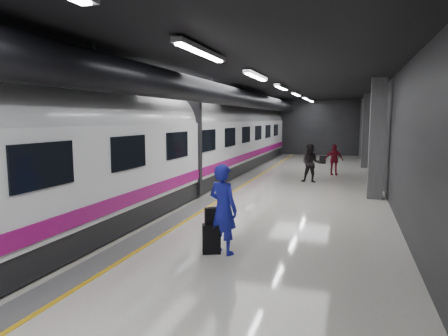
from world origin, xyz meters
The scene contains 9 objects.
ground centered at (0.00, 0.00, 0.00)m, with size 40.00×40.00×0.00m, color silver.
platform_hall centered at (-0.29, 0.96, 3.54)m, with size 10.02×40.02×4.51m.
train centered at (-3.25, 0.00, 2.07)m, with size 3.05×38.00×4.05m.
traveler_main centered at (0.96, -5.68, 1.01)m, with size 0.74×0.48×2.02m, color #1A2EC9.
suitcase_main centered at (0.71, -5.76, 0.33)m, with size 0.40×0.26×0.66m, color black.
shoulder_bag centered at (0.68, -5.72, 0.84)m, with size 0.28×0.15×0.37m, color black.
traveler_far_a centered at (1.87, 5.08, 0.92)m, with size 0.89×0.69×1.83m, color black.
traveler_far_b centered at (2.80, 8.10, 0.82)m, with size 0.96×0.40×1.64m, color maroon.
suitcase_far centered at (1.87, 13.42, 0.27)m, with size 0.36×0.23×0.53m, color black.
Camera 1 is at (3.60, -13.95, 3.01)m, focal length 32.00 mm.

